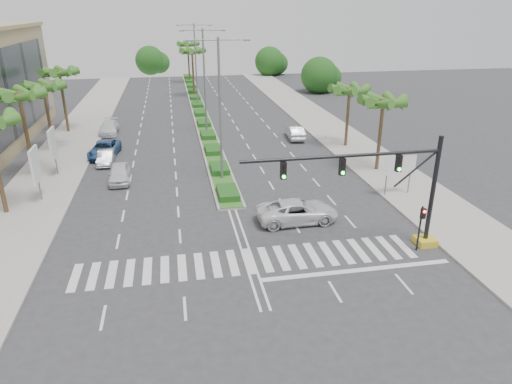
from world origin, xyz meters
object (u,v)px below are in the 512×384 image
at_px(car_parked_c, 105,149).
at_px(car_right, 295,132).
at_px(car_parked_a, 119,173).
at_px(car_parked_b, 106,157).
at_px(car_crossing, 297,211).
at_px(car_parked_d, 109,128).

bearing_deg(car_parked_c, car_right, 14.02).
distance_m(car_parked_a, car_parked_c, 8.10).
xyz_separation_m(car_parked_b, car_parked_c, (-0.40, 2.52, 0.10)).
bearing_deg(car_crossing, car_parked_b, 42.07).
xyz_separation_m(car_parked_b, car_crossing, (14.85, -15.93, 0.14)).
relative_size(car_parked_c, car_right, 1.17).
bearing_deg(car_parked_a, car_parked_c, 103.07).
xyz_separation_m(car_parked_b, car_parked_d, (-0.96, 11.74, 0.08)).
bearing_deg(car_parked_a, car_right, 27.58).
bearing_deg(car_right, car_parked_d, -12.06).
xyz_separation_m(car_parked_a, car_crossing, (13.12, -10.63, 0.05)).
bearing_deg(car_parked_b, car_right, 15.03).
relative_size(car_parked_a, car_parked_b, 1.11).
bearing_deg(car_parked_c, car_parked_a, -68.59).
height_order(car_parked_c, car_right, car_right).
height_order(car_parked_b, car_parked_d, car_parked_d).
relative_size(car_parked_b, car_parked_d, 0.78).
height_order(car_parked_b, car_right, car_right).
distance_m(car_parked_a, car_parked_b, 5.58).
bearing_deg(car_parked_b, car_parked_c, 99.25).
bearing_deg(car_parked_c, car_parked_b, -74.83).
relative_size(car_parked_d, car_crossing, 0.88).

